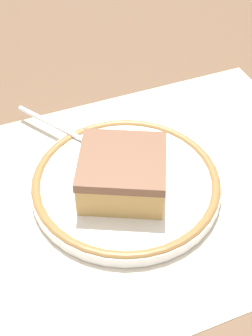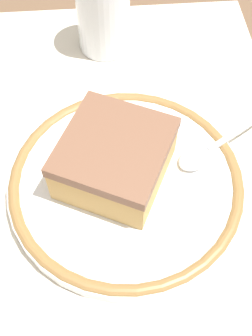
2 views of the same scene
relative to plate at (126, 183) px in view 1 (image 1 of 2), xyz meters
name	(u,v)px [view 1 (image 1 of 2)]	position (x,y,z in m)	size (l,w,h in m)	color
ground_plane	(123,197)	(-0.01, -0.01, -0.01)	(2.40, 2.40, 0.00)	brown
placemat	(123,196)	(-0.01, -0.01, -0.01)	(0.54, 0.36, 0.00)	beige
plate	(126,183)	(0.00, 0.00, 0.00)	(0.22, 0.22, 0.02)	white
cake_slice	(119,174)	(-0.01, -0.01, 0.03)	(0.12, 0.12, 0.05)	tan
spoon	(77,136)	(-0.03, 0.09, 0.01)	(0.09, 0.13, 0.01)	silver
napkin	(204,108)	(0.16, 0.10, -0.01)	(0.10, 0.10, 0.00)	white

